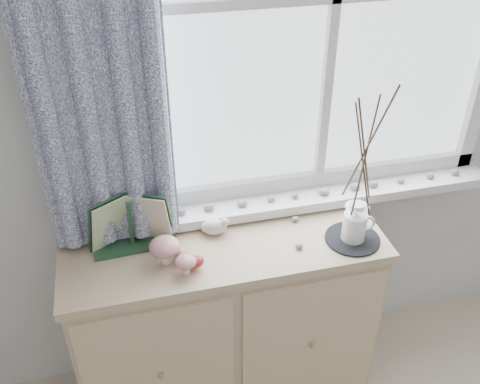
{
  "coord_description": "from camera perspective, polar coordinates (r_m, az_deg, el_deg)",
  "views": [
    {
      "loc": [
        -0.46,
        0.25,
        2.11
      ],
      "look_at": [
        -0.1,
        1.7,
        1.1
      ],
      "focal_mm": 40.0,
      "sensor_mm": 36.0,
      "label": 1
    }
  ],
  "objects": [
    {
      "name": "sideboard",
      "position": [
        2.28,
        -1.54,
        -13.73
      ],
      "size": [
        1.2,
        0.45,
        0.85
      ],
      "color": "tan",
      "rests_on": "ground"
    },
    {
      "name": "botanical_book",
      "position": [
        1.92,
        -11.6,
        -3.58
      ],
      "size": [
        0.34,
        0.15,
        0.23
      ],
      "primitive_type": null,
      "rotation": [
        0.0,
        0.0,
        0.05
      ],
      "color": "#1E3F29",
      "rests_on": "sideboard"
    },
    {
      "name": "toadstool_cluster",
      "position": [
        1.87,
        -7.49,
        -6.27
      ],
      "size": [
        0.15,
        0.16,
        0.1
      ],
      "color": "white",
      "rests_on": "sideboard"
    },
    {
      "name": "wooden_eggs",
      "position": [
        1.92,
        -6.37,
        -6.41
      ],
      "size": [
        0.13,
        0.17,
        0.07
      ],
      "color": "#A77E5C",
      "rests_on": "sideboard"
    },
    {
      "name": "crocheted_doily",
      "position": [
        2.04,
        11.9,
        -4.91
      ],
      "size": [
        0.21,
        0.21,
        0.01
      ],
      "primitive_type": "cylinder",
      "color": "black",
      "rests_on": "sideboard"
    },
    {
      "name": "sideboard_pebbles",
      "position": [
        2.05,
        6.64,
        -3.92
      ],
      "size": [
        0.33,
        0.23,
        0.02
      ],
      "color": "gray",
      "rests_on": "sideboard"
    },
    {
      "name": "songbird_figurine",
      "position": [
        2.01,
        -2.8,
        -3.67
      ],
      "size": [
        0.14,
        0.09,
        0.07
      ],
      "primitive_type": null,
      "rotation": [
        0.0,
        0.0,
        -0.24
      ],
      "color": "silver",
      "rests_on": "sideboard"
    },
    {
      "name": "twig_pitcher",
      "position": [
        1.84,
        13.26,
        4.28
      ],
      "size": [
        0.25,
        0.25,
        0.66
      ],
      "rotation": [
        0.0,
        0.0,
        -0.08
      ],
      "color": "white",
      "rests_on": "crocheted_doily"
    }
  ]
}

